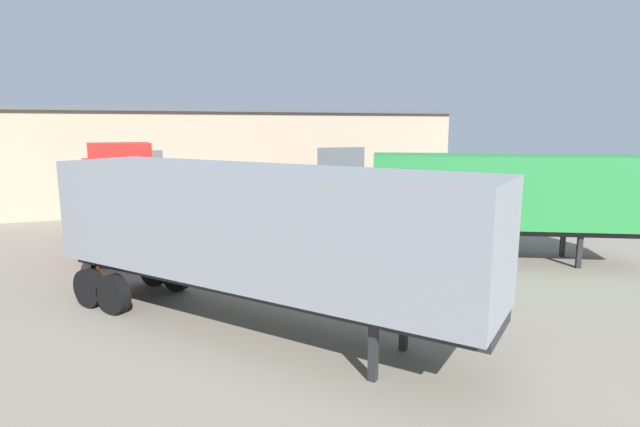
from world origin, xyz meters
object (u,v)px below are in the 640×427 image
object	(u,v)px
container_trailer_black	(252,227)
delivery_van_blue	(375,195)
tractor_unit_red	(122,204)
oil_drum	(340,246)
traffic_cone	(98,272)
container_trailer_green	(501,193)

from	to	relation	value
container_trailer_black	delivery_van_blue	distance (m)	15.10
tractor_unit_red	oil_drum	size ratio (longest dim) A/B	7.68
container_trailer_black	traffic_cone	xyz separation A→B (m)	(-3.87, 5.63, -2.29)
tractor_unit_red	traffic_cone	bearing A→B (deg)	-20.32
traffic_cone	tractor_unit_red	bearing A→B (deg)	75.31
container_trailer_green	oil_drum	distance (m)	6.23
container_trailer_green	container_trailer_black	size ratio (longest dim) A/B	0.91
delivery_van_blue	oil_drum	distance (m)	8.00
tractor_unit_red	container_trailer_black	bearing A→B (deg)	14.15
container_trailer_green	traffic_cone	world-z (taller)	container_trailer_green
container_trailer_black	oil_drum	xyz separation A→B (m)	(4.53, 5.48, -2.11)
tractor_unit_red	delivery_van_blue	xyz separation A→B (m)	(12.23, 3.36, -0.69)
tractor_unit_red	delivery_van_blue	distance (m)	12.71
tractor_unit_red	container_trailer_green	world-z (taller)	tractor_unit_red
tractor_unit_red	container_trailer_black	xyz separation A→B (m)	(3.09, -8.59, 0.52)
delivery_van_blue	oil_drum	xyz separation A→B (m)	(-4.62, -6.47, -0.90)
container_trailer_black	oil_drum	world-z (taller)	container_trailer_black
oil_drum	traffic_cone	distance (m)	8.39
tractor_unit_red	traffic_cone	xyz separation A→B (m)	(-0.78, -2.96, -1.77)
oil_drum	container_trailer_black	bearing A→B (deg)	-129.53
container_trailer_green	traffic_cone	distance (m)	14.20
oil_drum	traffic_cone	world-z (taller)	oil_drum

